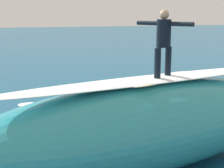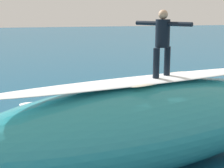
% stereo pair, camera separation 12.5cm
% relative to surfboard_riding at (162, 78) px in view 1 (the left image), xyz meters
% --- Properties ---
extents(ground_plane, '(120.00, 120.00, 0.00)m').
position_rel_surfboard_riding_xyz_m(ground_plane, '(-0.18, -2.86, -1.99)').
color(ground_plane, '#145175').
extents(wave_crest, '(8.84, 4.52, 1.96)m').
position_rel_surfboard_riding_xyz_m(wave_crest, '(0.36, 0.09, -1.01)').
color(wave_crest, teal).
rests_on(wave_crest, ground_plane).
extents(wave_foam_lip, '(7.20, 2.63, 0.08)m').
position_rel_surfboard_riding_xyz_m(wave_foam_lip, '(0.36, 0.09, 0.00)').
color(wave_foam_lip, white).
rests_on(wave_foam_lip, wave_crest).
extents(surfboard_riding, '(2.16, 1.78, 0.07)m').
position_rel_surfboard_riding_xyz_m(surfboard_riding, '(0.00, 0.00, 0.00)').
color(surfboard_riding, '#EAE5C6').
rests_on(surfboard_riding, wave_crest).
extents(surfer_riding, '(0.88, 1.16, 1.45)m').
position_rel_surfboard_riding_xyz_m(surfer_riding, '(0.00, 0.00, 0.88)').
color(surfer_riding, black).
rests_on(surfer_riding, surfboard_riding).
extents(surfboard_paddling, '(2.09, 0.73, 0.09)m').
position_rel_surfboard_riding_xyz_m(surfboard_paddling, '(1.06, -4.67, -1.95)').
color(surfboard_paddling, yellow).
rests_on(surfboard_paddling, ground_plane).
extents(surfer_paddling, '(1.81, 0.51, 0.33)m').
position_rel_surfboard_riding_xyz_m(surfer_paddling, '(1.20, -4.66, -1.76)').
color(surfer_paddling, black).
rests_on(surfer_paddling, surfboard_paddling).
extents(foam_patch_near, '(1.22, 1.04, 0.08)m').
position_rel_surfboard_riding_xyz_m(foam_patch_near, '(2.68, -5.73, -1.95)').
color(foam_patch_near, white).
rests_on(foam_patch_near, ground_plane).
extents(foam_patch_mid, '(0.95, 0.69, 0.10)m').
position_rel_surfboard_riding_xyz_m(foam_patch_mid, '(3.40, -3.70, -1.94)').
color(foam_patch_mid, white).
rests_on(foam_patch_mid, ground_plane).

